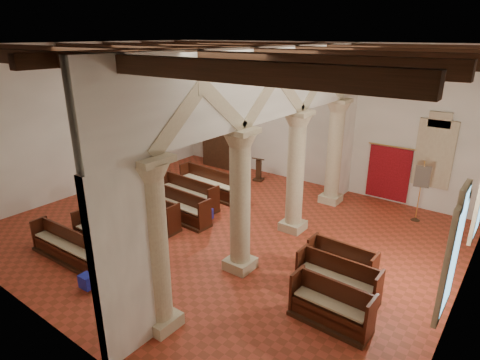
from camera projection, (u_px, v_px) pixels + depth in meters
name	position (u px, v px, depth m)	size (l,w,h in m)	color
floor	(224.00, 231.00, 13.58)	(14.00, 14.00, 0.00)	#9E3622
ceiling	(221.00, 44.00, 11.51)	(14.00, 14.00, 0.00)	#321D10
wall_back	(312.00, 116.00, 17.05)	(14.00, 0.02, 6.00)	white
wall_front	(34.00, 208.00, 8.04)	(14.00, 0.02, 6.00)	white
wall_left	(91.00, 119.00, 16.48)	(0.02, 12.00, 6.00)	white
wall_right	(475.00, 197.00, 8.60)	(0.02, 12.00, 6.00)	white
ceiling_beams	(221.00, 51.00, 11.57)	(13.80, 11.80, 0.30)	#3C2013
arcade	(272.00, 136.00, 11.34)	(0.90, 11.90, 6.00)	#C7BA94
window_right_a	(454.00, 258.00, 7.76)	(0.03, 1.00, 2.20)	#377C62
window_back	(434.00, 154.00, 14.50)	(1.00, 0.03, 2.20)	#377C62
pipe_organ	(223.00, 140.00, 19.77)	(2.10, 0.85, 4.40)	#3C2013
lectern	(258.00, 171.00, 18.09)	(0.51, 0.52, 1.13)	#3C1E13
dossal_curtain	(388.00, 173.00, 15.65)	(1.80, 0.07, 2.17)	maroon
processional_banner	(418.00, 200.00, 14.11)	(0.50, 0.63, 2.21)	#3C2013
hymnal_box_a	(87.00, 281.00, 10.35)	(0.36, 0.29, 0.36)	#151A93
hymnal_box_b	(148.00, 246.00, 12.15)	(0.30, 0.24, 0.30)	#151F95
hymnal_box_c	(207.00, 214.00, 14.19)	(0.37, 0.30, 0.37)	#191596
tube_heater_a	(93.00, 267.00, 11.21)	(0.10, 0.10, 1.03)	silver
tube_heater_b	(81.00, 251.00, 12.02)	(0.10, 0.10, 1.04)	white
nave_pew_0	(69.00, 251.00, 11.73)	(3.00, 0.74, 0.95)	#3C2013
nave_pew_1	(104.00, 242.00, 12.15)	(2.68, 0.85, 1.04)	#3C2013
nave_pew_2	(124.00, 230.00, 12.89)	(2.77, 0.73, 1.04)	#3C2013
nave_pew_3	(147.00, 215.00, 13.93)	(2.65, 0.74, 1.05)	#3C2013
nave_pew_4	(176.00, 209.00, 14.42)	(2.98, 0.82, 1.06)	#3C2013
nave_pew_5	(188.00, 197.00, 15.52)	(2.79, 0.83, 1.06)	#3C2013
nave_pew_6	(210.00, 187.00, 16.46)	(3.01, 0.91, 1.10)	#3C2013
aisle_pew_0	(330.00, 310.00, 9.14)	(1.90, 0.75, 1.06)	#3C2013
aisle_pew_1	(337.00, 284.00, 10.13)	(2.12, 0.69, 1.03)	#3C2013
aisle_pew_2	(341.00, 268.00, 10.81)	(1.84, 0.71, 1.03)	#3C2013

